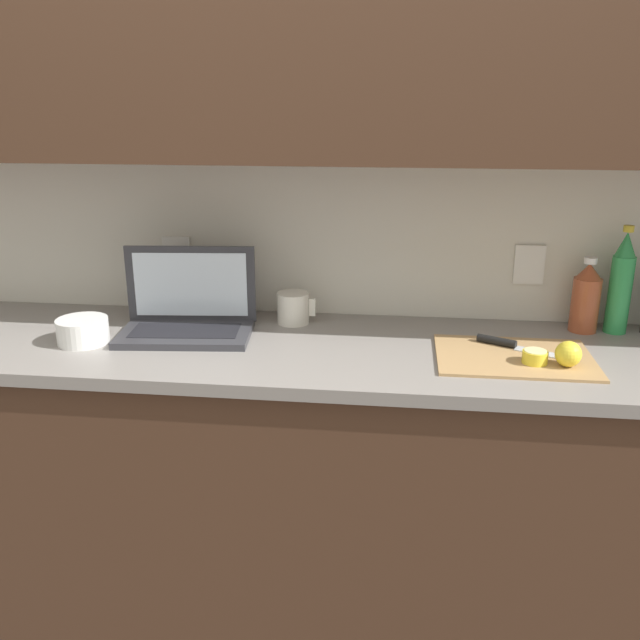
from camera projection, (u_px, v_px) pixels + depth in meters
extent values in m
plane|color=#564C47|center=(280.00, 610.00, 2.20)|extent=(12.00, 12.00, 0.00)
cube|color=silver|center=(291.00, 195.00, 2.11)|extent=(5.20, 0.06, 2.60)
cube|color=white|center=(177.00, 255.00, 2.18)|extent=(0.09, 0.01, 0.12)
cube|color=white|center=(529.00, 265.00, 2.05)|extent=(0.09, 0.01, 0.12)
cube|color=#472D1E|center=(278.00, 25.00, 1.78)|extent=(4.42, 0.32, 0.70)
cube|color=#472D1E|center=(278.00, 491.00, 2.07)|extent=(2.50, 0.56, 0.89)
cube|color=gray|center=(275.00, 349.00, 1.92)|extent=(2.57, 0.60, 0.03)
cube|color=#333338|center=(186.00, 334.00, 1.96)|extent=(0.40, 0.27, 0.02)
cube|color=black|center=(185.00, 330.00, 1.96)|extent=(0.32, 0.16, 0.00)
cube|color=#333338|center=(191.00, 284.00, 2.03)|extent=(0.39, 0.05, 0.23)
cube|color=silver|center=(191.00, 285.00, 2.02)|extent=(0.34, 0.04, 0.19)
cube|color=tan|center=(514.00, 357.00, 1.80)|extent=(0.41, 0.30, 0.01)
cube|color=silver|center=(545.00, 354.00, 1.81)|extent=(0.16, 0.10, 0.00)
cylinder|color=black|center=(497.00, 341.00, 1.88)|extent=(0.11, 0.07, 0.02)
cylinder|color=yellow|center=(535.00, 357.00, 1.75)|extent=(0.07, 0.07, 0.03)
cylinder|color=#F4EAA3|center=(536.00, 351.00, 1.74)|extent=(0.06, 0.06, 0.00)
sphere|color=yellow|center=(568.00, 354.00, 1.72)|extent=(0.07, 0.07, 0.07)
cylinder|color=#A34C2D|center=(585.00, 305.00, 2.00)|extent=(0.08, 0.08, 0.16)
cone|color=#A34C2D|center=(589.00, 271.00, 1.96)|extent=(0.07, 0.07, 0.04)
cylinder|color=white|center=(591.00, 260.00, 1.95)|extent=(0.04, 0.04, 0.02)
cylinder|color=#2D934C|center=(619.00, 295.00, 1.97)|extent=(0.07, 0.07, 0.23)
cone|color=#2D934C|center=(627.00, 244.00, 1.93)|extent=(0.06, 0.06, 0.07)
cylinder|color=gold|center=(629.00, 229.00, 1.91)|extent=(0.03, 0.03, 0.02)
cylinder|color=silver|center=(293.00, 308.00, 2.08)|extent=(0.10, 0.10, 0.10)
cube|color=silver|center=(312.00, 307.00, 2.07)|extent=(0.02, 0.01, 0.05)
cylinder|color=white|center=(83.00, 331.00, 1.91)|extent=(0.14, 0.14, 0.07)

